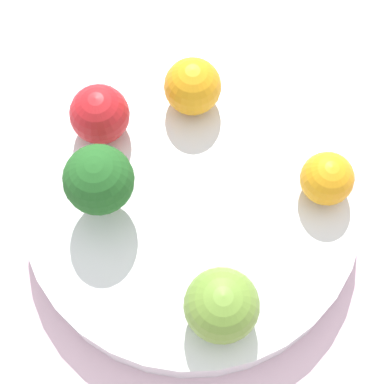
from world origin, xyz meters
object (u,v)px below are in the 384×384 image
at_px(broccoli, 99,181).
at_px(orange_back, 327,179).
at_px(orange_front, 193,86).
at_px(apple_red, 100,114).
at_px(apple_green, 222,305).
at_px(bowl, 192,206).

xyz_separation_m(broccoli, orange_back, (0.14, 0.08, -0.02)).
relative_size(orange_front, orange_back, 1.13).
relative_size(apple_red, orange_front, 1.02).
distance_m(broccoli, orange_front, 0.11).
height_order(broccoli, apple_red, broccoli).
bearing_deg(apple_green, orange_back, 76.34).
bearing_deg(orange_back, orange_front, 167.76).
bearing_deg(bowl, apple_red, 166.14).
height_order(broccoli, orange_front, broccoli).
height_order(broccoli, orange_back, broccoli).
height_order(apple_green, orange_front, apple_green).
relative_size(bowl, broccoli, 3.91).
relative_size(bowl, apple_red, 5.61).
bearing_deg(orange_front, broccoli, -100.58).
relative_size(bowl, orange_front, 5.72).
height_order(apple_green, orange_back, apple_green).
bearing_deg(broccoli, apple_green, -19.05).
bearing_deg(apple_red, broccoli, -59.15).
relative_size(broccoli, apple_green, 1.29).
height_order(broccoli, apple_green, broccoli).
bearing_deg(orange_back, apple_red, -171.17).
xyz_separation_m(apple_red, apple_green, (0.15, -0.09, 0.00)).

